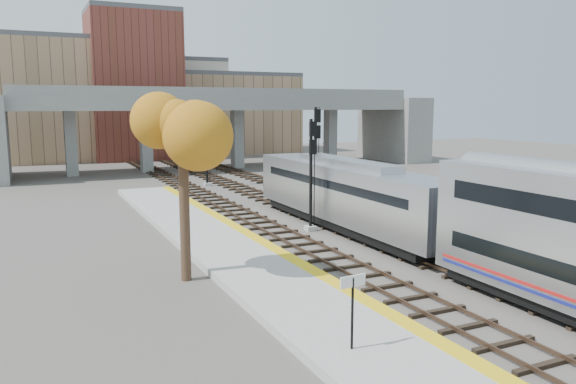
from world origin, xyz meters
name	(u,v)px	position (x,y,z in m)	size (l,w,h in m)	color
ground	(433,272)	(0.00, 0.00, 0.00)	(160.00, 160.00, 0.00)	#47423D
platform	(290,291)	(-7.25, 0.00, 0.17)	(4.50, 60.00, 0.35)	#9E9E99
yellow_strip	(331,280)	(-5.35, 0.00, 0.35)	(0.70, 60.00, 0.01)	yellow
tracks	(321,219)	(0.93, 12.50, 0.08)	(10.70, 95.00, 0.25)	black
overpass	(221,120)	(4.92, 45.00, 5.81)	(54.00, 12.00, 9.50)	slate
buildings_far	(152,103)	(1.26, 66.57, 7.88)	(43.00, 21.00, 20.60)	tan
parking_lot	(361,181)	(14.00, 28.00, 0.02)	(14.00, 18.00, 0.04)	black
locomotive	(346,193)	(1.00, 9.40, 2.28)	(3.02, 19.05, 4.10)	#A8AAB2
signal_mast_near	(311,177)	(-1.10, 9.98, 3.31)	(0.60, 0.64, 6.77)	#9E9E99
signal_mast_mid	(316,157)	(3.00, 17.09, 3.76)	(0.60, 0.64, 7.44)	#9E9E99
signal_mast_far	(207,144)	(-1.10, 31.16, 4.02)	(0.60, 0.64, 7.82)	#9E9E99
station_sign	(353,297)	(-8.07, -6.03, 1.98)	(0.90, 0.14, 2.27)	black
tree	(182,129)	(-10.51, 3.71, 6.59)	(3.60, 3.60, 8.88)	#382619
car_a	(363,179)	(12.25, 24.91, 0.69)	(1.55, 3.84, 1.31)	#99999E
car_b	(363,178)	(12.96, 25.99, 0.61)	(1.21, 3.47, 1.14)	#99999E
car_c	(378,170)	(17.49, 30.23, 0.70)	(1.85, 4.56, 1.32)	#99999E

